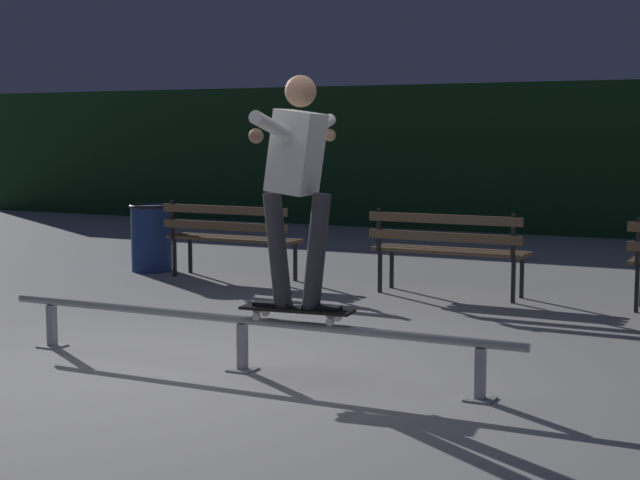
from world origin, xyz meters
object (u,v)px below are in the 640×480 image
(skateboard, at_px, (297,310))
(trash_can, at_px, (151,237))
(park_bench_left_center, at_px, (448,244))
(skateboarder, at_px, (297,172))
(park_bench_leftmost, at_px, (230,232))
(grind_rail, at_px, (242,328))

(skateboard, relative_size, trash_can, 1.00)
(park_bench_left_center, bearing_deg, skateboarder, -88.12)
(park_bench_leftmost, bearing_deg, skateboarder, -52.93)
(skateboarder, bearing_deg, skateboard, -174.21)
(grind_rail, xyz_separation_m, park_bench_left_center, (0.32, 3.54, 0.23))
(skateboard, xyz_separation_m, park_bench_left_center, (-0.11, 3.54, 0.07))
(skateboard, relative_size, park_bench_left_center, 0.50)
(grind_rail, relative_size, trash_can, 5.03)
(skateboarder, xyz_separation_m, trash_can, (-3.88, 3.72, -0.99))
(skateboarder, distance_m, park_bench_left_center, 3.65)
(grind_rail, height_order, park_bench_leftmost, park_bench_leftmost)
(park_bench_left_center, xyz_separation_m, trash_can, (-3.76, 0.17, -0.12))
(grind_rail, relative_size, park_bench_leftmost, 2.51)
(skateboard, height_order, park_bench_leftmost, park_bench_leftmost)
(park_bench_leftmost, bearing_deg, skateboard, -52.96)
(skateboarder, height_order, park_bench_leftmost, skateboarder)
(park_bench_leftmost, relative_size, park_bench_left_center, 1.00)
(trash_can, bearing_deg, grind_rail, -47.18)
(park_bench_left_center, bearing_deg, trash_can, 177.34)
(skateboard, distance_m, trash_can, 5.37)
(trash_can, bearing_deg, skateboard, -43.81)
(skateboarder, height_order, park_bench_left_center, skateboarder)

